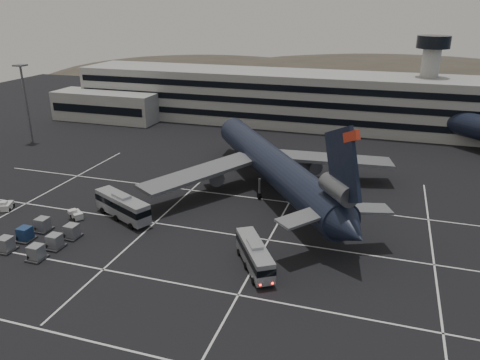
% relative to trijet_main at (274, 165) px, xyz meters
% --- Properties ---
extents(ground, '(260.00, 260.00, 0.00)m').
position_rel_trijet_main_xyz_m(ground, '(-8.49, -20.99, -5.25)').
color(ground, black).
rests_on(ground, ground).
extents(lane_markings, '(90.00, 55.62, 0.01)m').
position_rel_trijet_main_xyz_m(lane_markings, '(-7.54, -20.26, -5.24)').
color(lane_markings, silver).
rests_on(lane_markings, ground).
extents(terminal, '(125.00, 26.00, 24.00)m').
position_rel_trijet_main_xyz_m(terminal, '(-11.43, 50.15, 1.68)').
color(terminal, gray).
rests_on(terminal, ground).
extents(hills, '(352.00, 180.00, 44.00)m').
position_rel_trijet_main_xyz_m(hills, '(9.51, 149.01, -17.32)').
color(hills, '#38332B').
rests_on(hills, ground).
extents(lightpole_left, '(2.40, 2.40, 18.28)m').
position_rel_trijet_main_xyz_m(lightpole_left, '(-63.49, 14.01, 6.57)').
color(lightpole_left, slate).
rests_on(lightpole_left, ground).
extents(trijet_main, '(39.97, 49.92, 18.08)m').
position_rel_trijet_main_xyz_m(trijet_main, '(0.00, 0.00, 0.00)').
color(trijet_main, black).
rests_on(trijet_main, ground).
extents(bus_near, '(7.43, 9.96, 3.62)m').
position_rel_trijet_main_xyz_m(bus_near, '(3.66, -24.72, -3.27)').
color(bus_near, gray).
rests_on(bus_near, ground).
extents(bus_far, '(11.48, 7.47, 4.06)m').
position_rel_trijet_main_xyz_m(bus_far, '(-19.85, -17.05, -3.03)').
color(bus_far, gray).
rests_on(bus_far, ground).
extents(tug_a, '(2.35, 2.85, 1.59)m').
position_rel_trijet_main_xyz_m(tug_a, '(-39.56, -19.98, -4.54)').
color(tug_a, silver).
rests_on(tug_a, ground).
extents(tug_b, '(2.81, 2.59, 1.56)m').
position_rel_trijet_main_xyz_m(tug_b, '(-26.72, -19.31, -4.56)').
color(tug_b, silver).
rests_on(tug_b, ground).
extents(uld_cluster, '(8.44, 9.71, 2.03)m').
position_rel_trijet_main_xyz_m(uld_cluster, '(-26.52, -27.88, -4.26)').
color(uld_cluster, '#2D2D30').
rests_on(uld_cluster, ground).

